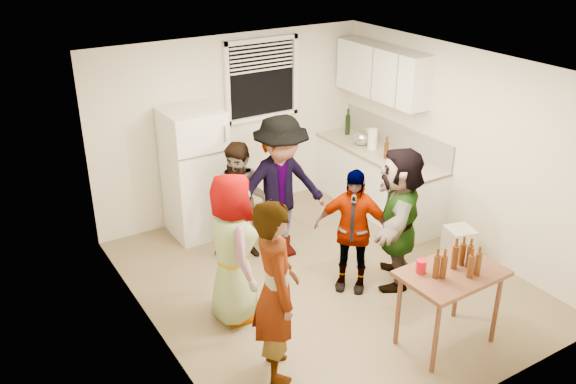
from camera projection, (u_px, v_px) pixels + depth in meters
room at (324, 280)px, 7.13m from camera, size 4.00×4.50×2.50m
window at (262, 79)px, 8.28m from camera, size 1.12×0.10×1.06m
refrigerator at (195, 173)px, 7.87m from camera, size 0.70×0.70×1.70m
counter_lower at (377, 182)px, 8.65m from camera, size 0.60×2.20×0.86m
countertop at (379, 153)px, 8.47m from camera, size 0.64×2.22×0.04m
backsplash at (396, 135)px, 8.52m from camera, size 0.03×2.20×0.36m
upper_cabinets at (382, 72)px, 8.23m from camera, size 0.34×1.60×0.70m
kettle at (362, 145)px, 8.68m from camera, size 0.28×0.24×0.22m
paper_towel at (372, 149)px, 8.55m from camera, size 0.13×0.13×0.29m
wine_bottle at (347, 134)px, 9.10m from camera, size 0.07×0.07×0.29m
beer_bottle_counter at (386, 158)px, 8.21m from camera, size 0.06×0.06×0.23m
blue_cup at (399, 168)px, 7.91m from camera, size 0.10×0.10×0.13m
picture_frame at (369, 134)px, 8.91m from camera, size 0.02×0.16×0.13m
trash_bin at (459, 244)px, 7.42m from camera, size 0.38×0.38×0.45m
serving_table at (443, 342)px, 6.11m from camera, size 1.00×0.68×0.83m
beer_bottle_table at (453, 268)px, 5.82m from camera, size 0.06×0.06×0.24m
red_cup at (420, 272)px, 5.76m from camera, size 0.10×0.10×0.13m
guest_grey at (235, 315)px, 6.52m from camera, size 1.75×1.07×0.52m
guest_stripe at (277, 370)px, 5.74m from camera, size 1.88×1.19×0.42m
guest_back_left at (243, 255)px, 7.66m from camera, size 1.46×1.63×0.56m
guest_back_right at (281, 255)px, 7.66m from camera, size 1.26×1.88×0.68m
guest_black at (349, 286)px, 7.03m from camera, size 1.63×1.63×0.35m
guest_orange at (393, 279)px, 7.15m from camera, size 2.26×2.25×0.49m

